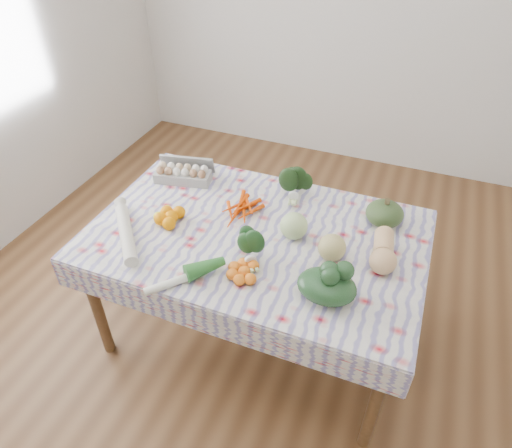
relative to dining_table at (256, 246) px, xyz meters
name	(u,v)px	position (x,y,z in m)	size (l,w,h in m)	color
ground	(256,329)	(0.00, 0.00, -0.68)	(4.50, 4.50, 0.00)	brown
dining_table	(256,246)	(0.00, 0.00, 0.00)	(1.60, 1.00, 0.75)	brown
tablecloth	(256,234)	(0.00, 0.00, 0.08)	(1.66, 1.06, 0.01)	silver
egg_carton	(183,175)	(-0.57, 0.28, 0.13)	(0.32, 0.13, 0.09)	#9C9C98
carrot_bunch	(241,212)	(-0.13, 0.11, 0.10)	(0.21, 0.19, 0.04)	#E74703
kale_bunch	(295,187)	(0.08, 0.37, 0.15)	(0.15, 0.13, 0.13)	#193313
kabocha_squash	(385,213)	(0.58, 0.32, 0.15)	(0.19, 0.19, 0.13)	#385026
cabbage	(294,226)	(0.18, 0.04, 0.15)	(0.14, 0.14, 0.14)	#B5D487
butternut_squash	(384,250)	(0.62, 0.04, 0.15)	(0.12, 0.27, 0.12)	tan
orange_cluster	(171,217)	(-0.44, -0.08, 0.12)	(0.21, 0.21, 0.07)	orange
broccoli	(248,251)	(0.04, -0.20, 0.14)	(0.14, 0.14, 0.11)	#1A421A
mandarin_cluster	(244,271)	(0.06, -0.30, 0.11)	(0.19, 0.19, 0.06)	orange
grapefruit	(332,248)	(0.39, -0.04, 0.15)	(0.13, 0.13, 0.13)	tan
spinach_bag	(327,286)	(0.43, -0.28, 0.14)	(0.26, 0.20, 0.11)	#19371B
daikon	(126,234)	(-0.58, -0.28, 0.12)	(0.06, 0.06, 0.45)	beige
leek	(184,278)	(-0.17, -0.43, 0.10)	(0.04, 0.04, 0.37)	white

